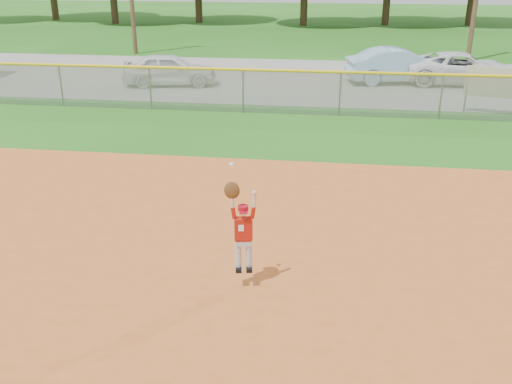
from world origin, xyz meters
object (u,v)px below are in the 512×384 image
car_blue (399,66)px  sponsor_sign (493,83)px  car_white_b (462,68)px  ballplayer (242,227)px  car_white_a (170,69)px

car_blue → sponsor_sign: sponsor_sign is taller
car_blue → sponsor_sign: size_ratio=2.44×
car_white_b → sponsor_sign: (0.02, -5.00, 0.40)m
car_blue → ballplayer: ballplayer is taller
ballplayer → car_blue: bearing=76.5°
car_blue → car_white_b: 2.61m
sponsor_sign → ballplayer: ballplayer is taller
car_white_a → sponsor_sign: sponsor_sign is taller
car_white_a → sponsor_sign: bearing=-115.2°
sponsor_sign → ballplayer: (-6.73, -12.12, 0.02)m
car_white_b → sponsor_sign: bearing=179.9°
car_white_a → car_blue: (9.61, 1.79, 0.07)m
car_white_a → sponsor_sign: size_ratio=2.14×
car_white_a → car_white_b: size_ratio=0.82×
car_white_b → sponsor_sign: 5.01m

